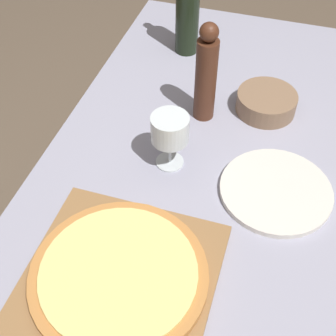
{
  "coord_description": "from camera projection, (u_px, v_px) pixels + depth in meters",
  "views": [
    {
      "loc": [
        0.17,
        -0.63,
        1.59
      ],
      "look_at": [
        -0.04,
        0.04,
        0.83
      ],
      "focal_mm": 50.0,
      "sensor_mm": 36.0,
      "label": 1
    }
  ],
  "objects": [
    {
      "name": "dinner_plate",
      "position": [
        276.0,
        191.0,
        1.06
      ],
      "size": [
        0.26,
        0.26,
        0.01
      ],
      "color": "silver",
      "rests_on": "dining_table"
    },
    {
      "name": "wine_bottle",
      "position": [
        188.0,
        7.0,
        1.35
      ],
      "size": [
        0.07,
        0.07,
        0.34
      ],
      "color": "black",
      "rests_on": "dining_table"
    },
    {
      "name": "pizza",
      "position": [
        119.0,
        275.0,
        0.89
      ],
      "size": [
        0.35,
        0.35,
        0.02
      ],
      "color": "#BC7A3D",
      "rests_on": "cutting_board"
    },
    {
      "name": "cutting_board",
      "position": [
        120.0,
        280.0,
        0.91
      ],
      "size": [
        0.37,
        0.37,
        0.02
      ],
      "color": "olive",
      "rests_on": "dining_table"
    },
    {
      "name": "pepper_mill",
      "position": [
        206.0,
        75.0,
        1.16
      ],
      "size": [
        0.05,
        0.05,
        0.27
      ],
      "color": "#4C2819",
      "rests_on": "dining_table"
    },
    {
      "name": "dining_table",
      "position": [
        179.0,
        228.0,
        1.12
      ],
      "size": [
        0.73,
        1.72,
        0.77
      ],
      "color": "#9393A8",
      "rests_on": "ground_plane"
    },
    {
      "name": "wine_glass",
      "position": [
        170.0,
        131.0,
        1.06
      ],
      "size": [
        0.09,
        0.09,
        0.14
      ],
      "color": "silver",
      "rests_on": "dining_table"
    },
    {
      "name": "small_bowl",
      "position": [
        266.0,
        102.0,
        1.25
      ],
      "size": [
        0.16,
        0.16,
        0.05
      ],
      "color": "#84664C",
      "rests_on": "dining_table"
    }
  ]
}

